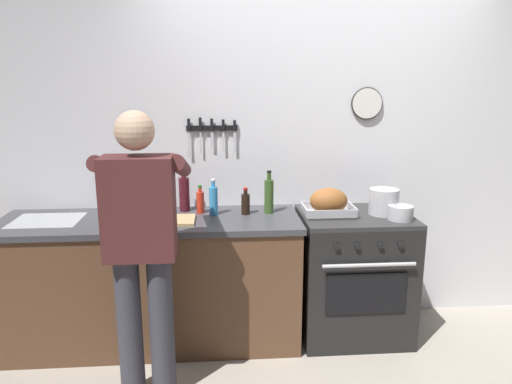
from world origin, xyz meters
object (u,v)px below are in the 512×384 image
object	(u,v)px
bottle_soy_sauce	(246,203)
bottle_hot_sauce	(200,202)
roasting_pan	(329,203)
cutting_board	(167,220)
stove	(353,275)
bottle_dish_soap	(213,200)
person_cook	(142,240)
stock_pot	(384,202)
bottle_wine_red	(184,193)
saucepan	(401,213)
bottle_olive_oil	(269,195)

from	to	relation	value
bottle_soy_sauce	bottle_hot_sauce	bearing A→B (deg)	170.02
roasting_pan	cutting_board	size ratio (longest dim) A/B	0.98
cutting_board	bottle_soy_sauce	xyz separation A→B (m)	(0.53, 0.15, 0.07)
stove	bottle_dish_soap	xyz separation A→B (m)	(-0.99, 0.07, 0.56)
stove	bottle_dish_soap	size ratio (longest dim) A/B	3.55
person_cook	cutting_board	xyz separation A→B (m)	(0.09, 0.51, -0.04)
stove	stock_pot	size ratio (longest dim) A/B	4.39
roasting_pan	stock_pot	distance (m)	0.39
person_cook	bottle_wine_red	xyz separation A→B (m)	(0.18, 0.79, 0.08)
saucepan	stove	bearing A→B (deg)	150.20
roasting_pan	saucepan	xyz separation A→B (m)	(0.46, -0.15, -0.04)
saucepan	bottle_hot_sauce	distance (m)	1.37
roasting_pan	saucepan	distance (m)	0.48
bottle_dish_soap	bottle_soy_sauce	distance (m)	0.22
stove	stock_pot	world-z (taller)	stock_pot
person_cook	saucepan	bearing A→B (deg)	-61.10
roasting_pan	saucepan	size ratio (longest dim) A/B	2.09
cutting_board	bottle_soy_sauce	bearing A→B (deg)	15.94
bottle_olive_oil	person_cook	bearing A→B (deg)	-138.69
cutting_board	bottle_hot_sauce	bearing A→B (deg)	44.25
stove	bottle_wine_red	distance (m)	1.34
person_cook	bottle_soy_sauce	distance (m)	0.90
stove	bottle_hot_sauce	bearing A→B (deg)	173.57
person_cook	stock_pot	world-z (taller)	person_cook
stove	cutting_board	size ratio (longest dim) A/B	2.50
person_cook	cutting_board	world-z (taller)	person_cook
person_cook	bottle_olive_oil	world-z (taller)	person_cook
stock_pot	bottle_dish_soap	bearing A→B (deg)	176.42
person_cook	roasting_pan	world-z (taller)	person_cook
bottle_hot_sauce	roasting_pan	bearing A→B (deg)	-7.52
bottle_dish_soap	bottle_soy_sauce	size ratio (longest dim) A/B	1.34
saucepan	bottle_olive_oil	world-z (taller)	bottle_olive_oil
saucepan	bottle_soy_sauce	size ratio (longest dim) A/B	0.89
person_cook	bottle_dish_soap	xyz separation A→B (m)	(0.39, 0.67, 0.05)
bottle_wine_red	bottle_hot_sauce	xyz separation A→B (m)	(0.12, -0.07, -0.05)
person_cook	bottle_hot_sauce	world-z (taller)	person_cook
bottle_hot_sauce	bottle_soy_sauce	world-z (taller)	bottle_hot_sauce
bottle_dish_soap	bottle_olive_oil	size ratio (longest dim) A/B	0.84
cutting_board	bottle_soy_sauce	distance (m)	0.55
roasting_pan	bottle_soy_sauce	size ratio (longest dim) A/B	1.87
stove	bottle_soy_sauce	xyz separation A→B (m)	(-0.77, 0.07, 0.53)
stove	roasting_pan	world-z (taller)	roasting_pan
bottle_dish_soap	bottle_soy_sauce	world-z (taller)	bottle_dish_soap
stove	bottle_olive_oil	xyz separation A→B (m)	(-0.60, 0.09, 0.58)
bottle_wine_red	saucepan	bearing A→B (deg)	-13.20
stock_pot	roasting_pan	bearing A→B (deg)	178.74
cutting_board	person_cook	bearing A→B (deg)	-99.61
bottle_olive_oil	saucepan	bearing A→B (deg)	-15.40
person_cook	bottle_dish_soap	size ratio (longest dim) A/B	6.56
stock_pot	bottle_olive_oil	size ratio (longest dim) A/B	0.68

